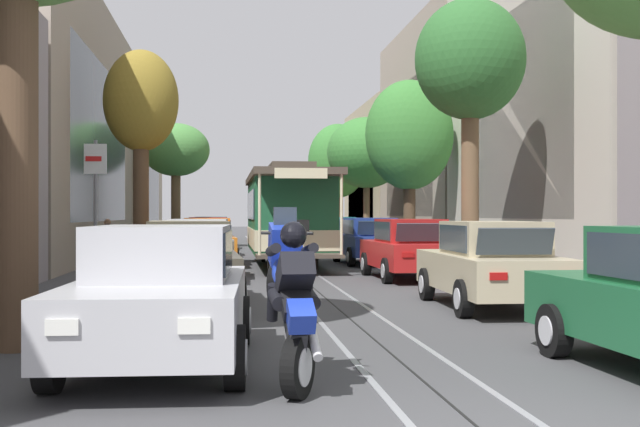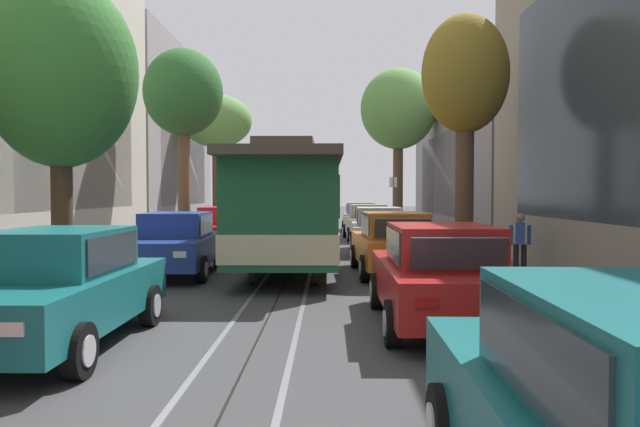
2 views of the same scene
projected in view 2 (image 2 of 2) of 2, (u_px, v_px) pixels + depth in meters
ground_plane at (288, 276)px, 14.79m from camera, size 160.00×160.00×0.00m
trolley_track_rails at (276, 301)px, 11.41m from camera, size 1.14×61.86×0.01m
parked_car_silver_near_left at (360, 217)px, 32.32m from camera, size 2.13×4.42×1.58m
parked_car_beige_second_left at (367, 222)px, 26.37m from camera, size 2.13×4.42×1.58m
parked_car_silver_mid_left at (378, 230)px, 20.76m from camera, size 2.08×4.40×1.58m
parked_car_orange_fourth_left at (394, 243)px, 15.12m from camera, size 2.13×4.42×1.58m
parked_car_red_fifth_left at (440, 275)px, 9.24m from camera, size 2.00×4.36×1.58m
parked_car_green_near_right at (261, 216)px, 33.82m from camera, size 2.11×4.41×1.58m
parked_car_beige_second_right at (247, 221)px, 27.64m from camera, size 2.08×4.39×1.58m
parked_car_red_mid_right at (223, 229)px, 21.23m from camera, size 2.05×4.38×1.58m
parked_car_blue_fourth_right at (176, 244)px, 14.97m from camera, size 2.11×4.41×1.58m
parked_car_teal_fifth_right at (56, 288)px, 7.96m from camera, size 2.01×4.37×1.58m
street_tree_kerb_left_near at (398, 110)px, 30.91m from camera, size 3.92×3.58×8.56m
street_tree_kerb_left_second at (465, 81)px, 16.01m from camera, size 2.35×1.94×6.89m
street_tree_kerb_right_near at (217, 123)px, 30.07m from camera, size 3.57×2.87×7.06m
street_tree_kerb_right_second at (183, 96)px, 21.57m from camera, size 2.87×2.77×7.31m
street_tree_kerb_right_mid at (60, 75)px, 12.76m from camera, size 3.31×2.71×6.71m
cable_car_trolley at (290, 209)px, 15.46m from camera, size 2.56×9.14×3.28m
motorcycle_with_rider at (335, 213)px, 33.72m from camera, size 0.53×1.87×1.79m
pedestrian_on_left_pavement at (520, 240)px, 15.09m from camera, size 0.55×0.41×1.56m
fire_hydrant at (403, 230)px, 26.47m from camera, size 0.40×0.22×0.84m
street_sign_post at (393, 199)px, 28.42m from camera, size 0.36×0.08×2.90m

